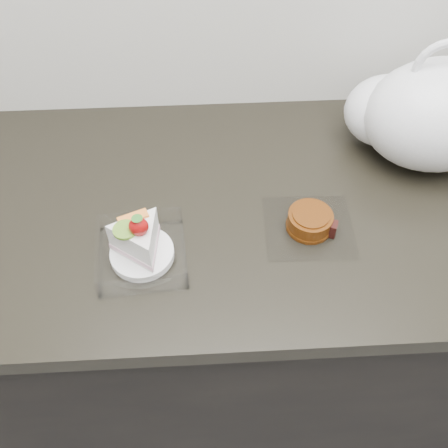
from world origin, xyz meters
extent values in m
cube|color=black|center=(0.00, 1.69, 0.43)|extent=(2.00, 0.60, 0.86)
cube|color=black|center=(0.00, 1.69, 0.88)|extent=(2.04, 0.64, 0.04)
cube|color=white|center=(-0.27, 1.56, 0.90)|extent=(0.17, 0.17, 0.00)
cylinder|color=white|center=(-0.27, 1.56, 0.91)|extent=(0.11, 0.11, 0.02)
ellipsoid|color=#B20E0B|center=(-0.27, 1.55, 1.00)|extent=(0.03, 0.03, 0.03)
cone|color=#2D7223|center=(-0.27, 1.55, 1.02)|extent=(0.02, 0.02, 0.01)
cylinder|color=#78A630|center=(-0.29, 1.55, 0.99)|extent=(0.04, 0.04, 0.01)
cube|color=orange|center=(-0.28, 1.58, 0.99)|extent=(0.05, 0.04, 0.01)
cube|color=white|center=(0.03, 1.61, 0.90)|extent=(0.17, 0.16, 0.00)
cylinder|color=#5F2D0B|center=(0.03, 1.61, 0.92)|extent=(0.09, 0.09, 0.04)
cylinder|color=#5F2D0B|center=(0.03, 1.61, 0.91)|extent=(0.10, 0.10, 0.01)
cylinder|color=#5F2D0B|center=(0.03, 1.61, 0.94)|extent=(0.08, 0.08, 0.00)
cube|color=black|center=(0.07, 1.60, 0.92)|extent=(0.03, 0.03, 0.03)
ellipsoid|color=white|center=(0.31, 1.79, 1.01)|extent=(0.35, 0.31, 0.22)
ellipsoid|color=white|center=(0.22, 1.84, 0.99)|extent=(0.21, 0.20, 0.14)
torus|color=white|center=(0.29, 1.80, 1.11)|extent=(0.12, 0.03, 0.12)
camera|label=1|loc=(-0.16, 1.03, 1.63)|focal=40.00mm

